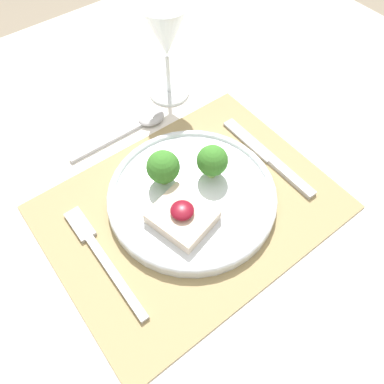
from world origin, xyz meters
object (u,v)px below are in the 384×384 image
(fork, at_px, (99,253))
(wine_glass_near, at_px, (166,36))
(spoon, at_px, (140,123))
(dinner_plate, at_px, (191,193))
(knife, at_px, (273,161))

(fork, xyz_separation_m, wine_glass_near, (0.27, 0.22, 0.11))
(fork, distance_m, spoon, 0.25)
(spoon, bearing_deg, dinner_plate, -93.77)
(dinner_plate, distance_m, spoon, 0.18)
(dinner_plate, bearing_deg, fork, 178.19)
(dinner_plate, bearing_deg, knife, -9.30)
(dinner_plate, height_order, fork, dinner_plate)
(dinner_plate, xyz_separation_m, wine_glass_near, (0.12, 0.22, 0.10))
(fork, xyz_separation_m, knife, (0.31, -0.03, 0.00))
(dinner_plate, relative_size, spoon, 1.38)
(fork, bearing_deg, spoon, 44.43)
(knife, bearing_deg, dinner_plate, 170.15)
(spoon, height_order, wine_glass_near, wine_glass_near)
(spoon, relative_size, wine_glass_near, 1.07)
(dinner_plate, bearing_deg, spoon, 82.00)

